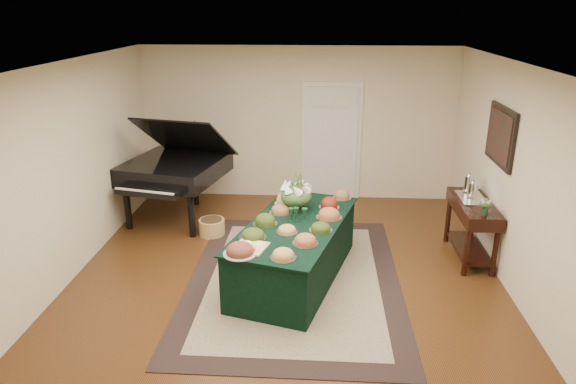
# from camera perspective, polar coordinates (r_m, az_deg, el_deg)

# --- Properties ---
(ground) EXTENTS (6.00, 6.00, 0.00)m
(ground) POSITION_cam_1_polar(r_m,az_deg,el_deg) (6.81, -0.16, -9.20)
(ground) COLOR black
(ground) RESTS_ON ground
(area_rug) EXTENTS (2.68, 3.75, 0.01)m
(area_rug) POSITION_cam_1_polar(r_m,az_deg,el_deg) (6.70, 0.71, -9.66)
(area_rug) COLOR black
(area_rug) RESTS_ON ground
(kitchen_doorway) EXTENTS (1.05, 0.07, 2.10)m
(kitchen_doorway) POSITION_cam_1_polar(r_m,az_deg,el_deg) (9.20, 4.82, 5.43)
(kitchen_doorway) COLOR silver
(kitchen_doorway) RESTS_ON ground
(buffet_table) EXTENTS (1.67, 2.50, 0.76)m
(buffet_table) POSITION_cam_1_polar(r_m,az_deg,el_deg) (6.58, 0.76, -6.52)
(buffet_table) COLOR black
(buffet_table) RESTS_ON ground
(food_platters) EXTENTS (1.49, 2.23, 0.14)m
(food_platters) POSITION_cam_1_polar(r_m,az_deg,el_deg) (6.39, 0.43, -3.13)
(food_platters) COLOR #A5AEA5
(food_platters) RESTS_ON buffet_table
(cutting_board) EXTENTS (0.44, 0.44, 0.10)m
(cutting_board) POSITION_cam_1_polar(r_m,az_deg,el_deg) (5.80, -4.17, -5.86)
(cutting_board) COLOR tan
(cutting_board) RESTS_ON buffet_table
(green_goblets) EXTENTS (0.24, 0.10, 0.18)m
(green_goblets) POSITION_cam_1_polar(r_m,az_deg,el_deg) (6.45, 1.03, -2.51)
(green_goblets) COLOR #13311D
(green_goblets) RESTS_ON buffet_table
(floral_centerpiece) EXTENTS (0.43, 0.43, 0.43)m
(floral_centerpiece) POSITION_cam_1_polar(r_m,az_deg,el_deg) (6.74, 0.91, -0.03)
(floral_centerpiece) COLOR #13311D
(floral_centerpiece) RESTS_ON buffet_table
(grand_piano) EXTENTS (1.80, 1.93, 1.74)m
(grand_piano) POSITION_cam_1_polar(r_m,az_deg,el_deg) (8.43, -12.43, 2.58)
(grand_piano) COLOR black
(grand_piano) RESTS_ON ground
(wicker_basket) EXTENTS (0.40, 0.40, 0.25)m
(wicker_basket) POSITION_cam_1_polar(r_m,az_deg,el_deg) (7.98, -8.45, -3.88)
(wicker_basket) COLOR #A67F43
(wicker_basket) RESTS_ON ground
(mahogany_sideboard) EXTENTS (0.45, 1.22, 0.83)m
(mahogany_sideboard) POSITION_cam_1_polar(r_m,az_deg,el_deg) (7.42, 19.81, -2.42)
(mahogany_sideboard) COLOR black
(mahogany_sideboard) RESTS_ON ground
(tea_service) EXTENTS (0.34, 0.58, 0.30)m
(tea_service) POSITION_cam_1_polar(r_m,az_deg,el_deg) (7.53, 19.63, 0.43)
(tea_service) COLOR silver
(tea_service) RESTS_ON mahogany_sideboard
(pink_bouquet) EXTENTS (0.17, 0.17, 0.22)m
(pink_bouquet) POSITION_cam_1_polar(r_m,az_deg,el_deg) (6.90, 21.12, -1.29)
(pink_bouquet) COLOR #13311D
(pink_bouquet) RESTS_ON mahogany_sideboard
(wall_painting) EXTENTS (0.05, 0.95, 0.75)m
(wall_painting) POSITION_cam_1_polar(r_m,az_deg,el_deg) (7.17, 22.55, 5.79)
(wall_painting) COLOR black
(wall_painting) RESTS_ON ground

